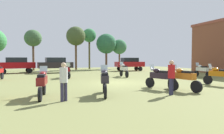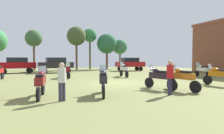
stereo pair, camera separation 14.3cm
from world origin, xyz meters
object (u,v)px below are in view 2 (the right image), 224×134
car_2 (56,64)px  tree_7 (76,36)px  motorcycle_8 (41,82)px  person_2 (170,75)px  motorcycle_1 (219,75)px  car_3 (17,64)px  tree_8 (107,44)px  tree_6 (120,47)px  tree_1 (34,39)px  motorcycle_5 (103,81)px  person_1 (62,79)px  motorcycle_9 (202,70)px  motorcycle_10 (182,78)px  motorcycle_2 (66,70)px  tree_3 (90,36)px  motorcycle_4 (124,70)px  car_4 (130,63)px

car_2 → tree_7: bearing=-39.0°
motorcycle_8 → person_2: (5.98, -1.71, 0.30)m
motorcycle_1 → car_2: bearing=103.1°
tree_7 → car_3: bearing=-151.4°
tree_8 → tree_7: bearing=-178.7°
tree_8 → tree_6: bearing=7.4°
tree_1 → tree_7: 6.64m
motorcycle_5 → person_1: (-2.05, -0.61, 0.23)m
motorcycle_9 → tree_1: (-15.69, 18.23, 4.31)m
motorcycle_10 → person_1: 6.65m
car_2 → tree_1: (-2.75, 6.65, 3.85)m
motorcycle_2 → car_2: car_2 is taller
motorcycle_2 → tree_8: (8.95, 13.43, 3.76)m
motorcycle_8 → tree_8: (11.23, 22.09, 3.77)m
person_1 → tree_3: size_ratio=0.23×
car_3 → motorcycle_1: bearing=-151.3°
car_3 → tree_1: bearing=-28.8°
tree_1 → tree_6: tree_1 is taller
motorcycle_4 → tree_1: (-8.63, 15.07, 4.28)m
person_2 → tree_7: tree_7 is taller
tree_8 → motorcycle_10: bearing=-99.3°
person_2 → car_4: bearing=42.3°
person_2 → tree_1: (-6.72, 24.61, 4.01)m
tree_7 → car_2: bearing=-123.6°
person_2 → tree_6: (7.94, 24.15, 3.01)m
car_3 → tree_6: 17.57m
motorcycle_4 → person_1: (-7.07, -8.98, 0.22)m
motorcycle_5 → tree_7: tree_7 is taller
motorcycle_5 → person_1: person_1 is taller
person_2 → tree_3: bearing=57.6°
motorcycle_4 → motorcycle_8: 11.12m
motorcycle_10 → tree_8: 23.61m
motorcycle_8 → tree_1: tree_1 is taller
motorcycle_9 → car_4: bearing=102.0°
motorcycle_2 → tree_3: 16.85m
motorcycle_2 → person_2: bearing=96.7°
tree_3 → car_4: bearing=-57.6°
car_4 → tree_6: size_ratio=0.82×
tree_3 → tree_8: tree_3 is taller
motorcycle_10 → car_4: car_4 is taller
motorcycle_2 → car_4: size_ratio=0.48×
motorcycle_4 → motorcycle_8: (-7.90, -7.83, -0.02)m
tree_3 → tree_8: bearing=-26.4°
motorcycle_2 → person_2: size_ratio=1.21×
motorcycle_2 → tree_7: size_ratio=0.29×
motorcycle_1 → tree_6: 23.03m
motorcycle_2 → motorcycle_8: 8.95m
motorcycle_1 → tree_3: bearing=80.4°
motorcycle_8 → person_1: 1.43m
car_4 → tree_7: tree_7 is taller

